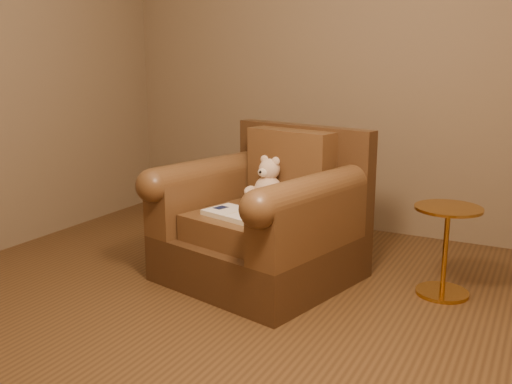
% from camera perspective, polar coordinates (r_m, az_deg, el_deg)
% --- Properties ---
extents(floor, '(4.00, 4.00, 0.00)m').
position_cam_1_polar(floor, '(3.01, -3.45, -13.10)').
color(floor, '#55381D').
rests_on(floor, ground).
extents(armchair, '(1.22, 1.18, 0.92)m').
position_cam_1_polar(armchair, '(3.51, 0.87, -2.98)').
color(armchair, '#422A16').
rests_on(armchair, floor).
extents(teddy_bear, '(0.22, 0.26, 0.31)m').
position_cam_1_polar(teddy_bear, '(3.56, 1.05, 0.57)').
color(teddy_bear, beige).
rests_on(teddy_bear, armchair).
extents(guidebook, '(0.43, 0.32, 0.03)m').
position_cam_1_polar(guidebook, '(3.31, -1.88, -2.23)').
color(guidebook, beige).
rests_on(guidebook, armchair).
extents(side_table, '(0.37, 0.37, 0.52)m').
position_cam_1_polar(side_table, '(3.43, 18.42, -5.33)').
color(side_table, '#BF8734').
rests_on(side_table, floor).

